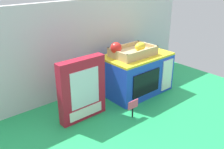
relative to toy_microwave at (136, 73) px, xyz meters
name	(u,v)px	position (x,y,z in m)	size (l,w,h in m)	color
ground_plane	(115,104)	(-0.21, -0.04, -0.12)	(1.70, 1.70, 0.00)	#219E54
display_back_panel	(86,47)	(-0.21, 0.23, 0.16)	(1.61, 0.03, 0.57)	silver
toy_microwave	(136,73)	(0.00, 0.00, 0.00)	(0.41, 0.26, 0.25)	blue
food_groups_crate	(131,51)	(-0.04, 0.01, 0.15)	(0.27, 0.17, 0.10)	tan
cookie_set_box	(82,90)	(-0.43, -0.04, 0.04)	(0.26, 0.06, 0.33)	#B2192D
price_sign	(133,106)	(-0.23, -0.21, -0.06)	(0.07, 0.01, 0.10)	black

